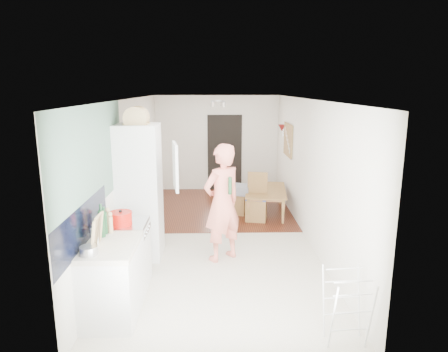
{
  "coord_description": "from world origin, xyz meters",
  "views": [
    {
      "loc": [
        -0.08,
        -6.94,
        2.71
      ],
      "look_at": [
        0.1,
        0.2,
        1.11
      ],
      "focal_mm": 32.0,
      "sensor_mm": 36.0,
      "label": 1
    }
  ],
  "objects_px": {
    "person": "(222,192)",
    "dining_table": "(267,203)",
    "drying_rack": "(346,308)",
    "dining_chair": "(256,197)",
    "stool": "(239,204)"
  },
  "relations": [
    {
      "from": "dining_table",
      "to": "drying_rack",
      "type": "relative_size",
      "value": 1.6
    },
    {
      "from": "dining_chair",
      "to": "stool",
      "type": "bearing_deg",
      "value": 138.4
    },
    {
      "from": "stool",
      "to": "drying_rack",
      "type": "height_order",
      "value": "drying_rack"
    },
    {
      "from": "dining_chair",
      "to": "stool",
      "type": "height_order",
      "value": "dining_chair"
    },
    {
      "from": "dining_table",
      "to": "dining_chair",
      "type": "distance_m",
      "value": 0.6
    },
    {
      "from": "drying_rack",
      "to": "stool",
      "type": "bearing_deg",
      "value": 96.63
    },
    {
      "from": "person",
      "to": "dining_table",
      "type": "height_order",
      "value": "person"
    },
    {
      "from": "dining_table",
      "to": "drying_rack",
      "type": "distance_m",
      "value": 4.54
    },
    {
      "from": "person",
      "to": "drying_rack",
      "type": "bearing_deg",
      "value": 83.33
    },
    {
      "from": "stool",
      "to": "drying_rack",
      "type": "relative_size",
      "value": 0.57
    },
    {
      "from": "drying_rack",
      "to": "person",
      "type": "bearing_deg",
      "value": 116.07
    },
    {
      "from": "drying_rack",
      "to": "dining_chair",
      "type": "bearing_deg",
      "value": 93.25
    },
    {
      "from": "dining_table",
      "to": "stool",
      "type": "height_order",
      "value": "stool"
    },
    {
      "from": "person",
      "to": "stool",
      "type": "distance_m",
      "value": 2.51
    },
    {
      "from": "dining_table",
      "to": "dining_chair",
      "type": "relative_size",
      "value": 1.32
    }
  ]
}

